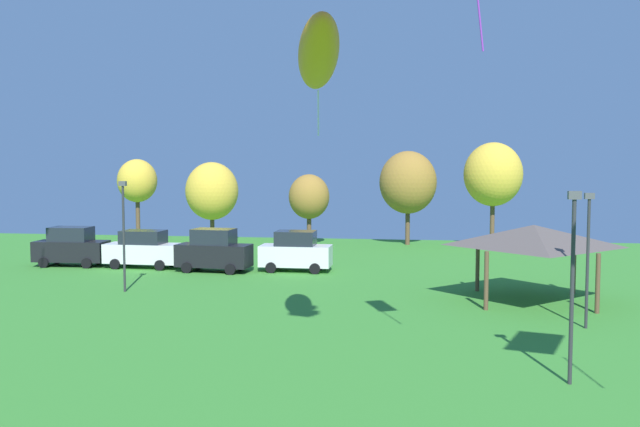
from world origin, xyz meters
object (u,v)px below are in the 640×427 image
treeline_tree_3 (408,183)px  light_post_2 (124,229)px  light_post_1 (572,275)px  parked_car_leftmost (71,247)px  parked_car_rightmost_in_row (296,251)px  treeline_tree_1 (212,191)px  kite_flying_0 (318,55)px  park_pavilion (534,236)px  parked_car_second_from_left (144,249)px  light_post_0 (588,251)px  treeline_tree_0 (137,181)px  treeline_tree_4 (493,175)px  parked_car_third_from_left (214,251)px  treeline_tree_2 (309,197)px

treeline_tree_3 → light_post_2: bearing=-121.3°
light_post_1 → parked_car_leftmost: bearing=143.2°
parked_car_rightmost_in_row → treeline_tree_1: bearing=124.6°
kite_flying_0 → park_pavilion: size_ratio=0.98×
parked_car_leftmost → light_post_1: 32.75m
kite_flying_0 → light_post_1: bearing=-4.5°
parked_car_second_from_left → light_post_0: (23.46, -12.43, 1.89)m
kite_flying_0 → parked_car_leftmost: kite_flying_0 is taller
treeline_tree_3 → treeline_tree_0: bearing=178.6°
parked_car_leftmost → treeline_tree_1: (4.72, 14.41, 3.01)m
treeline_tree_4 → parked_car_third_from_left: bearing=-138.3°
park_pavilion → treeline_tree_2: bearing=124.0°
park_pavilion → treeline_tree_2: 25.09m
light_post_0 → treeline_tree_2: size_ratio=0.94×
parked_car_leftmost → park_pavilion: bearing=-17.8°
treeline_tree_3 → parked_car_second_from_left: bearing=-137.3°
light_post_2 → treeline_tree_0: 24.98m
kite_flying_0 → parked_car_second_from_left: size_ratio=1.24×
treeline_tree_0 → treeline_tree_2: bearing=-6.8°
light_post_1 → treeline_tree_2: (-13.13, 33.10, 0.64)m
kite_flying_0 → parked_car_second_from_left: kite_flying_0 is taller
parked_car_rightmost_in_row → treeline_tree_1: (-9.72, 14.40, 3.03)m
kite_flying_0 → treeline_tree_2: bearing=99.8°
light_post_2 → light_post_1: bearing=-31.7°
parked_car_third_from_left → treeline_tree_4: 24.32m
kite_flying_0 → light_post_0: kite_flying_0 is taller
park_pavilion → treeline_tree_3: (-6.21, 22.06, 1.91)m
parked_car_rightmost_in_row → park_pavilion: bearing=-29.4°
light_post_1 → light_post_2: (-19.06, 11.79, -0.03)m
parked_car_rightmost_in_row → light_post_1: (11.73, -19.59, 2.01)m
parked_car_leftmost → treeline_tree_1: bearing=69.2°
treeline_tree_1 → parked_car_third_from_left: bearing=-72.2°
parked_car_rightmost_in_row → treeline_tree_2: size_ratio=0.75×
treeline_tree_3 → treeline_tree_4: 6.68m
parked_car_second_from_left → light_post_2: (2.29, -7.78, 2.03)m
parked_car_second_from_left → treeline_tree_0: bearing=116.4°
kite_flying_0 → treeline_tree_1: (-13.94, 33.41, -5.52)m
park_pavilion → treeline_tree_0: size_ratio=0.88×
treeline_tree_1 → treeline_tree_3: bearing=1.3°
light_post_1 → treeline_tree_4: size_ratio=0.69×
parked_car_leftmost → treeline_tree_0: 15.93m
parked_car_rightmost_in_row → treeline_tree_3: (6.41, 14.77, 3.80)m
parked_car_second_from_left → treeline_tree_0: (-7.00, 15.33, 3.86)m
treeline_tree_1 → treeline_tree_2: (8.32, -0.90, -0.38)m
parked_car_third_from_left → parked_car_rightmost_in_row: (4.81, 0.91, -0.06)m
parked_car_rightmost_in_row → light_post_2: bearing=-132.6°
parked_car_leftmost → light_post_1: light_post_1 is taller
light_post_0 → treeline_tree_0: bearing=137.6°
parked_car_leftmost → light_post_0: light_post_0 is taller
light_post_2 → treeline_tree_4: 30.68m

